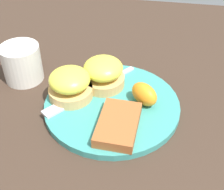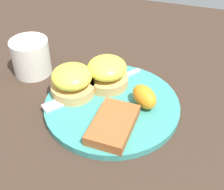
{
  "view_description": "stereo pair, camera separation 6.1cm",
  "coord_description": "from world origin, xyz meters",
  "px_view_note": "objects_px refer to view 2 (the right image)",
  "views": [
    {
      "loc": [
        -0.46,
        -0.08,
        0.42
      ],
      "look_at": [
        0.0,
        0.0,
        0.03
      ],
      "focal_mm": 50.0,
      "sensor_mm": 36.0,
      "label": 1
    },
    {
      "loc": [
        -0.45,
        -0.14,
        0.42
      ],
      "look_at": [
        0.0,
        0.0,
        0.03
      ],
      "focal_mm": 50.0,
      "sensor_mm": 36.0,
      "label": 2
    }
  ],
  "objects_px": {
    "sandwich_benedict_left": "(107,72)",
    "cup": "(31,57)",
    "hashbrown_patty": "(113,125)",
    "orange_wedge": "(144,97)",
    "sandwich_benedict_right": "(72,81)",
    "fork": "(88,91)"
  },
  "relations": [
    {
      "from": "hashbrown_patty",
      "to": "sandwich_benedict_left",
      "type": "bearing_deg",
      "value": 22.61
    },
    {
      "from": "sandwich_benedict_left",
      "to": "cup",
      "type": "relative_size",
      "value": 0.79
    },
    {
      "from": "fork",
      "to": "cup",
      "type": "distance_m",
      "value": 0.16
    },
    {
      "from": "hashbrown_patty",
      "to": "cup",
      "type": "height_order",
      "value": "cup"
    },
    {
      "from": "hashbrown_patty",
      "to": "fork",
      "type": "relative_size",
      "value": 0.58
    },
    {
      "from": "sandwich_benedict_left",
      "to": "hashbrown_patty",
      "type": "distance_m",
      "value": 0.13
    },
    {
      "from": "orange_wedge",
      "to": "hashbrown_patty",
      "type": "bearing_deg",
      "value": 153.51
    },
    {
      "from": "hashbrown_patty",
      "to": "cup",
      "type": "bearing_deg",
      "value": 60.25
    },
    {
      "from": "orange_wedge",
      "to": "cup",
      "type": "relative_size",
      "value": 0.53
    },
    {
      "from": "sandwich_benedict_right",
      "to": "orange_wedge",
      "type": "xyz_separation_m",
      "value": [
        0.0,
        -0.15,
        -0.01
      ]
    },
    {
      "from": "sandwich_benedict_right",
      "to": "fork",
      "type": "relative_size",
      "value": 0.46
    },
    {
      "from": "sandwich_benedict_left",
      "to": "orange_wedge",
      "type": "bearing_deg",
      "value": -116.18
    },
    {
      "from": "orange_wedge",
      "to": "sandwich_benedict_right",
      "type": "bearing_deg",
      "value": 91.89
    },
    {
      "from": "orange_wedge",
      "to": "sandwich_benedict_left",
      "type": "bearing_deg",
      "value": 63.82
    },
    {
      "from": "hashbrown_patty",
      "to": "fork",
      "type": "xyz_separation_m",
      "value": [
        0.09,
        0.08,
        -0.01
      ]
    },
    {
      "from": "sandwich_benedict_left",
      "to": "cup",
      "type": "xyz_separation_m",
      "value": [
        0.01,
        0.18,
        -0.0
      ]
    },
    {
      "from": "hashbrown_patty",
      "to": "orange_wedge",
      "type": "relative_size",
      "value": 1.88
    },
    {
      "from": "orange_wedge",
      "to": "cup",
      "type": "distance_m",
      "value": 0.28
    },
    {
      "from": "sandwich_benedict_left",
      "to": "orange_wedge",
      "type": "xyz_separation_m",
      "value": [
        -0.04,
        -0.09,
        -0.01
      ]
    },
    {
      "from": "sandwich_benedict_left",
      "to": "sandwich_benedict_right",
      "type": "distance_m",
      "value": 0.08
    },
    {
      "from": "orange_wedge",
      "to": "fork",
      "type": "relative_size",
      "value": 0.31
    },
    {
      "from": "hashbrown_patty",
      "to": "cup",
      "type": "relative_size",
      "value": 1.0
    }
  ]
}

